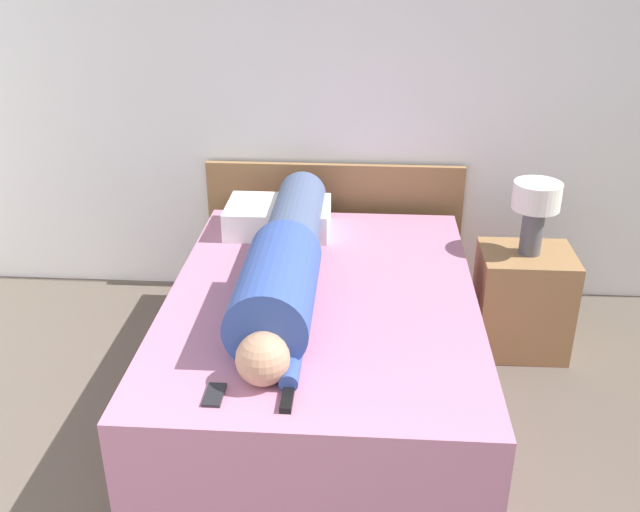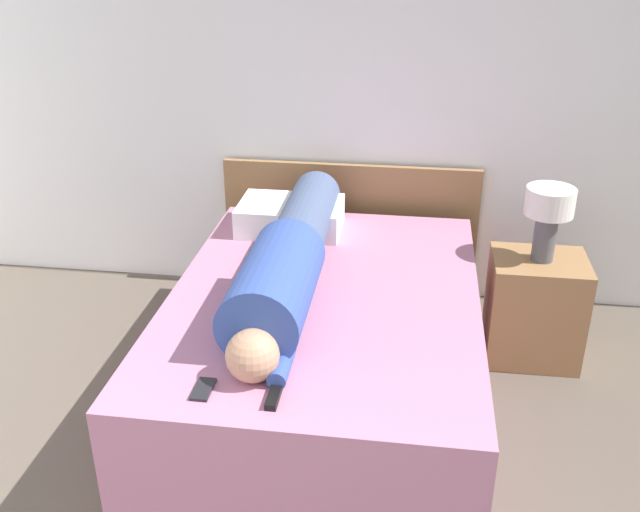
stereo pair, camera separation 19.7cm
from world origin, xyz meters
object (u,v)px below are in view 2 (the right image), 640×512
Objects in this scene: table_lamp at (549,212)px; cell_phone at (203,389)px; pillow_near_headboard at (290,216)px; person_lying at (288,260)px; tv_remote at (274,395)px; bed at (324,347)px; nightstand at (534,308)px.

table_lamp reaches higher than cell_phone.
pillow_near_headboard reaches higher than cell_phone.
person_lying is 11.27× the size of tv_remote.
bed is 1.14× the size of person_lying.
nightstand is 0.33× the size of person_lying.
pillow_near_headboard is (-0.28, 0.69, 0.36)m from bed.
person_lying is at bearing -156.78° from table_lamp.
pillow_near_headboard is at bearing 111.90° from bed.
nightstand is at bearing 44.19° from cell_phone.
nightstand is 1.89m from cell_phone.
person_lying is at bearing 78.58° from cell_phone.
bed is 0.46m from person_lying.
bed is at bearing -5.40° from person_lying.
person_lying is 3.14× the size of pillow_near_headboard.
table_lamp is 1.31m from pillow_near_headboard.
table_lamp is at bearing 44.19° from cell_phone.
table_lamp is at bearing 27.25° from bed.
bed reaches higher than nightstand.
bed is at bearing 84.99° from tv_remote.
cell_phone is (-1.34, -1.30, 0.30)m from nightstand.
person_lying reaches higher than pillow_near_headboard.
cell_phone is (-0.26, 0.01, -0.01)m from tv_remote.
table_lamp reaches higher than person_lying.
pillow_near_headboard is (-1.29, 0.17, -0.17)m from table_lamp.
bed is 0.84m from tv_remote.
nightstand is at bearing 23.22° from person_lying.
table_lamp is at bearing 23.22° from person_lying.
nightstand is 4.24× the size of cell_phone.
table_lamp is 0.69× the size of pillow_near_headboard.
table_lamp is 0.22× the size of person_lying.
table_lamp is 1.28m from person_lying.
nightstand is 1.02× the size of pillow_near_headboard.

